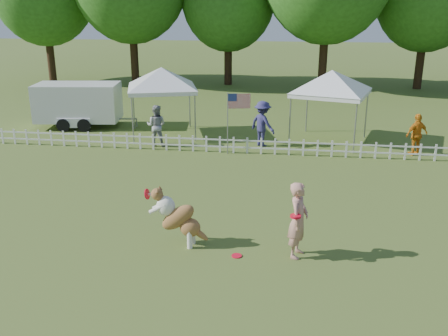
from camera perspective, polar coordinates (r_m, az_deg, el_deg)
name	(u,v)px	position (r m, az deg, el deg)	size (l,w,h in m)	color
ground	(229,241)	(11.60, 0.57, -8.38)	(120.00, 120.00, 0.00)	#41581B
picket_fence	(254,146)	(18.00, 3.47, 2.55)	(22.00, 0.08, 0.60)	silver
handler	(298,220)	(10.75, 8.49, -5.90)	(0.61, 0.40, 1.68)	tan
dog	(179,217)	(11.23, -5.18, -5.65)	(1.29, 0.43, 1.33)	brown
frisbee_on_turf	(237,256)	(10.98, 1.46, -9.99)	(0.23, 0.23, 0.02)	red
canopy_tent_left	(163,102)	(20.53, -7.03, 7.46)	(2.61, 2.61, 2.70)	white
canopy_tent_right	(330,107)	(19.78, 12.01, 6.81)	(2.64, 2.64, 2.72)	white
cargo_trailer	(78,105)	(22.71, -16.31, 6.93)	(4.38, 1.93, 1.93)	white
flag_pole	(228,124)	(17.77, 0.41, 5.09)	(0.86, 0.09, 2.23)	gray
spectator_a	(156,126)	(19.06, -7.74, 4.83)	(0.76, 0.59, 1.57)	gray
spectator_b	(263,124)	(18.92, 4.43, 5.08)	(1.11, 0.64, 1.72)	navy
spectator_c	(417,135)	(18.99, 21.17, 3.58)	(0.88, 0.37, 1.51)	orange
tree_center_left	(228,7)	(33.04, 0.49, 17.95)	(6.00, 6.00, 9.80)	#265518
tree_right	(427,2)	(33.64, 22.22, 17.18)	(6.20, 6.20, 10.40)	#265518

